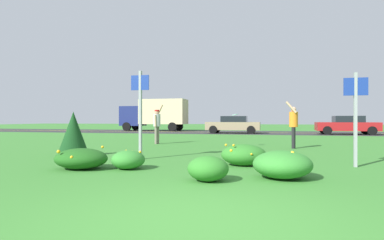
{
  "coord_description": "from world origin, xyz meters",
  "views": [
    {
      "loc": [
        0.83,
        -3.59,
        1.19
      ],
      "look_at": [
        -2.22,
        8.68,
        1.16
      ],
      "focal_mm": 29.81,
      "sensor_mm": 36.0,
      "label": 1
    }
  ],
  "objects_px": {
    "box_truck_navy": "(155,113)",
    "sign_post_near_path": "(140,106)",
    "person_catcher_orange_shirt": "(293,123)",
    "car_red_center_left": "(347,125)",
    "car_tan_center_right": "(233,125)",
    "person_thrower_red_cap_gray_shirt": "(157,123)",
    "sign_post_by_roadside": "(356,110)",
    "frisbee_pale_blue": "(235,115)"
  },
  "relations": [
    {
      "from": "person_catcher_orange_shirt",
      "to": "car_tan_center_right",
      "type": "height_order",
      "value": "person_catcher_orange_shirt"
    },
    {
      "from": "sign_post_near_path",
      "to": "sign_post_by_roadside",
      "type": "xyz_separation_m",
      "value": [
        5.81,
        -0.15,
        -0.16
      ]
    },
    {
      "from": "sign_post_by_roadside",
      "to": "box_truck_navy",
      "type": "height_order",
      "value": "box_truck_navy"
    },
    {
      "from": "person_thrower_red_cap_gray_shirt",
      "to": "sign_post_near_path",
      "type": "bearing_deg",
      "value": -74.55
    },
    {
      "from": "person_catcher_orange_shirt",
      "to": "box_truck_navy",
      "type": "distance_m",
      "value": 21.17
    },
    {
      "from": "sign_post_near_path",
      "to": "frisbee_pale_blue",
      "type": "height_order",
      "value": "sign_post_near_path"
    },
    {
      "from": "person_catcher_orange_shirt",
      "to": "box_truck_navy",
      "type": "bearing_deg",
      "value": 125.84
    },
    {
      "from": "person_thrower_red_cap_gray_shirt",
      "to": "person_catcher_orange_shirt",
      "type": "xyz_separation_m",
      "value": [
        6.23,
        -0.93,
        0.02
      ]
    },
    {
      "from": "sign_post_near_path",
      "to": "person_thrower_red_cap_gray_shirt",
      "type": "xyz_separation_m",
      "value": [
        -1.57,
        5.7,
        -0.58
      ]
    },
    {
      "from": "sign_post_near_path",
      "to": "person_catcher_orange_shirt",
      "type": "bearing_deg",
      "value": 45.67
    },
    {
      "from": "box_truck_navy",
      "to": "car_red_center_left",
      "type": "bearing_deg",
      "value": -12.19
    },
    {
      "from": "frisbee_pale_blue",
      "to": "car_tan_center_right",
      "type": "xyz_separation_m",
      "value": [
        -1.6,
        13.3,
        -0.65
      ]
    },
    {
      "from": "car_red_center_left",
      "to": "car_tan_center_right",
      "type": "xyz_separation_m",
      "value": [
        -8.85,
        0.0,
        0.0
      ]
    },
    {
      "from": "person_thrower_red_cap_gray_shirt",
      "to": "box_truck_navy",
      "type": "xyz_separation_m",
      "value": [
        -6.16,
        16.22,
        0.8
      ]
    },
    {
      "from": "person_catcher_orange_shirt",
      "to": "car_red_center_left",
      "type": "bearing_deg",
      "value": 70.08
    },
    {
      "from": "sign_post_near_path",
      "to": "person_thrower_red_cap_gray_shirt",
      "type": "relative_size",
      "value": 1.37
    },
    {
      "from": "box_truck_navy",
      "to": "person_catcher_orange_shirt",
      "type": "bearing_deg",
      "value": -54.16
    },
    {
      "from": "sign_post_near_path",
      "to": "person_catcher_orange_shirt",
      "type": "height_order",
      "value": "sign_post_near_path"
    },
    {
      "from": "car_red_center_left",
      "to": "sign_post_by_roadside",
      "type": "bearing_deg",
      "value": -101.45
    },
    {
      "from": "person_catcher_orange_shirt",
      "to": "frisbee_pale_blue",
      "type": "relative_size",
      "value": 7.16
    },
    {
      "from": "box_truck_navy",
      "to": "sign_post_near_path",
      "type": "bearing_deg",
      "value": -70.56
    },
    {
      "from": "car_tan_center_right",
      "to": "sign_post_near_path",
      "type": "bearing_deg",
      "value": -92.11
    },
    {
      "from": "sign_post_by_roadside",
      "to": "box_truck_navy",
      "type": "distance_m",
      "value": 25.89
    },
    {
      "from": "car_red_center_left",
      "to": "person_thrower_red_cap_gray_shirt",
      "type": "bearing_deg",
      "value": -131.61
    },
    {
      "from": "sign_post_by_roadside",
      "to": "person_catcher_orange_shirt",
      "type": "height_order",
      "value": "sign_post_by_roadside"
    },
    {
      "from": "person_catcher_orange_shirt",
      "to": "frisbee_pale_blue",
      "type": "bearing_deg",
      "value": 177.01
    },
    {
      "from": "sign_post_by_roadside",
      "to": "person_catcher_orange_shirt",
      "type": "relative_size",
      "value": 1.22
    },
    {
      "from": "person_thrower_red_cap_gray_shirt",
      "to": "car_red_center_left",
      "type": "bearing_deg",
      "value": 48.39
    },
    {
      "from": "car_tan_center_right",
      "to": "person_thrower_red_cap_gray_shirt",
      "type": "bearing_deg",
      "value": -100.19
    },
    {
      "from": "sign_post_near_path",
      "to": "box_truck_navy",
      "type": "height_order",
      "value": "box_truck_navy"
    },
    {
      "from": "person_thrower_red_cap_gray_shirt",
      "to": "car_red_center_left",
      "type": "distance_m",
      "value": 16.71
    },
    {
      "from": "car_red_center_left",
      "to": "car_tan_center_right",
      "type": "height_order",
      "value": "same"
    },
    {
      "from": "sign_post_by_roadside",
      "to": "person_catcher_orange_shirt",
      "type": "xyz_separation_m",
      "value": [
        -1.15,
        4.92,
        -0.4
      ]
    },
    {
      "from": "sign_post_near_path",
      "to": "car_red_center_left",
      "type": "xyz_separation_m",
      "value": [
        9.52,
        18.19,
        -0.85
      ]
    },
    {
      "from": "frisbee_pale_blue",
      "to": "box_truck_navy",
      "type": "xyz_separation_m",
      "value": [
        -10.01,
        17.03,
        0.42
      ]
    },
    {
      "from": "frisbee_pale_blue",
      "to": "car_tan_center_right",
      "type": "relative_size",
      "value": 0.06
    },
    {
      "from": "sign_post_by_roadside",
      "to": "person_thrower_red_cap_gray_shirt",
      "type": "xyz_separation_m",
      "value": [
        -7.38,
        5.85,
        -0.42
      ]
    },
    {
      "from": "car_red_center_left",
      "to": "sign_post_near_path",
      "type": "bearing_deg",
      "value": -117.63
    },
    {
      "from": "sign_post_near_path",
      "to": "person_thrower_red_cap_gray_shirt",
      "type": "distance_m",
      "value": 5.94
    },
    {
      "from": "sign_post_by_roadside",
      "to": "car_red_center_left",
      "type": "bearing_deg",
      "value": 78.55
    },
    {
      "from": "sign_post_near_path",
      "to": "frisbee_pale_blue",
      "type": "bearing_deg",
      "value": 65.07
    },
    {
      "from": "sign_post_by_roadside",
      "to": "person_thrower_red_cap_gray_shirt",
      "type": "relative_size",
      "value": 1.23
    }
  ]
}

